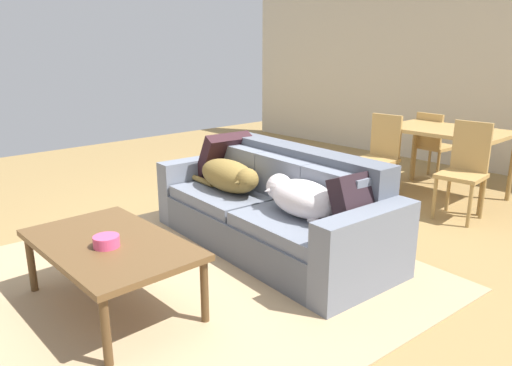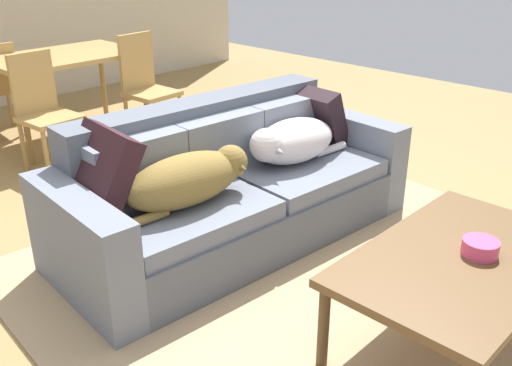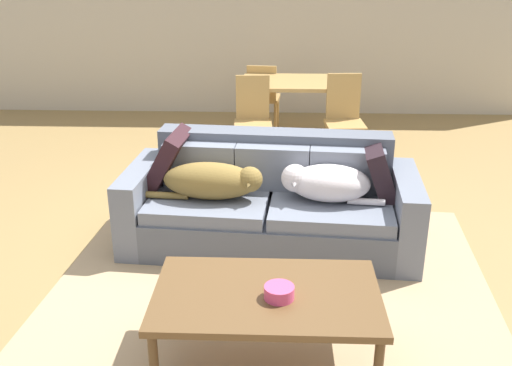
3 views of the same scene
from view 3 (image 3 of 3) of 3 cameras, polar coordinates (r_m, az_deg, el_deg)
The scene contains 14 objects.
ground_plane at distance 4.68m, azimuth -2.08°, elevation -5.66°, with size 10.00×10.00×0.00m, color olive.
back_partition at distance 8.18m, azimuth -0.11°, elevation 16.24°, with size 8.00×0.12×2.70m, color beige.
area_rug at distance 3.85m, azimuth 1.15°, elevation -12.14°, with size 2.97×3.27×0.01m, color tan.
couch at distance 4.55m, azimuth 1.48°, elevation -2.06°, with size 2.29×1.09×0.83m.
dog_on_left_cushion at distance 4.35m, azimuth -4.15°, elevation 0.21°, with size 0.88×0.37×0.28m.
dog_on_right_cushion at distance 4.34m, azimuth 6.78°, elevation 0.04°, with size 0.76×0.40×0.28m.
throw_pillow_by_left_arm at distance 4.62m, azimuth -8.69°, elevation 2.29°, with size 0.12×0.48×0.48m, color #30191E.
throw_pillow_by_right_arm at distance 4.49m, azimuth 12.12°, elevation 1.00°, with size 0.13×0.40×0.40m, color black.
coffee_table at distance 3.19m, azimuth 1.06°, elevation -11.34°, with size 1.22×0.74×0.46m.
bowl_on_coffee_table at distance 3.11m, azimuth 2.29°, elevation -10.65°, with size 0.16×0.16×0.07m, color #EA4C7F.
dining_table at distance 6.74m, azimuth 4.21°, elevation 9.32°, with size 1.28×0.83×0.77m.
dining_chair_near_left at distance 6.28m, azimuth -0.31°, elevation 6.58°, with size 0.42×0.42×0.92m.
dining_chair_near_right at distance 6.29m, azimuth 8.64°, elevation 6.54°, with size 0.43×0.43×0.95m.
dining_chair_far_left at distance 7.30m, azimuth 0.65°, elevation 8.63°, with size 0.43×0.43×0.86m.
Camera 3 is at (0.33, -4.13, 2.17)m, focal length 40.79 mm.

